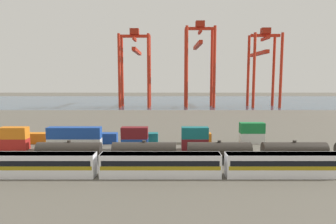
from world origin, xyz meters
The scene contains 21 objects.
ground_plane centered at (0.00, 40.00, 0.00)m, with size 420.00×420.00×0.00m, color #5B564C.
harbour_water centered at (0.00, 134.62, 0.00)m, with size 400.00×110.00×0.01m, color #384C60.
passenger_train centered at (0.12, -22.14, 2.14)m, with size 61.58×3.14×3.90m.
freight_tank_row centered at (11.26, -14.01, 2.08)m, with size 70.16×2.93×4.39m.
shipping_container_0 centered at (-33.67, -3.41, 1.30)m, with size 6.04×2.44×2.60m, color #AD211C.
shipping_container_1 centered at (-33.67, -3.41, 3.90)m, with size 6.04×2.44×2.60m, color orange.
shipping_container_2 centered at (-19.95, -3.41, 1.30)m, with size 12.10×2.44×2.60m, color silver.
shipping_container_3 centered at (-19.95, -3.41, 3.90)m, with size 12.10×2.44×2.60m, color #1C4299.
shipping_container_4 centered at (-6.23, -3.41, 1.30)m, with size 6.04×2.44×2.60m, color #1C4299.
shipping_container_5 centered at (-6.23, -3.41, 3.90)m, with size 6.04×2.44×2.60m, color maroon.
shipping_container_6 centered at (7.49, -3.41, 1.30)m, with size 6.04×2.44×2.60m, color maroon.
shipping_container_7 centered at (7.49, -3.41, 3.90)m, with size 6.04×2.44×2.60m, color #146066.
shipping_container_8 centered at (-30.66, 3.27, 1.30)m, with size 12.10×2.44×2.60m, color orange.
shipping_container_9 centered at (-17.41, 3.27, 1.30)m, with size 12.10×2.44×2.60m, color #1C4299.
shipping_container_10 centered at (-4.16, 3.27, 1.30)m, with size 6.04×2.44×2.60m, color #146066.
shipping_container_11 centered at (9.09, 3.27, 1.30)m, with size 6.04×2.44×2.60m, color orange.
shipping_container_12 centered at (22.35, 3.27, 1.30)m, with size 6.04×2.44×2.60m, color silver.
shipping_container_13 centered at (22.35, 3.27, 3.90)m, with size 6.04×2.44×2.60m, color #197538.
gantry_crane_west centered at (-16.96, 100.38, 26.31)m, with size 17.27×37.44×42.70m.
gantry_crane_central centered at (18.82, 100.19, 28.65)m, with size 16.47×37.51×46.73m.
gantry_crane_east centered at (54.61, 99.73, 26.02)m, with size 16.07×34.50×43.05m.
Camera 1 is at (1.37, -70.91, 16.51)m, focal length 32.24 mm.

